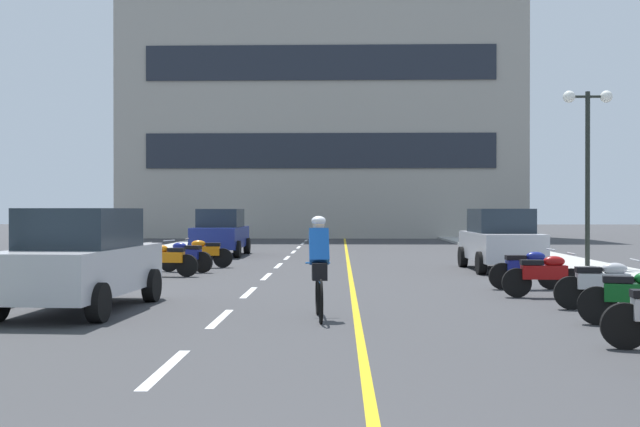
# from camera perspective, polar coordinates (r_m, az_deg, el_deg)

# --- Properties ---
(ground_plane) EXTENTS (140.00, 140.00, 0.00)m
(ground_plane) POSITION_cam_1_polar(r_m,az_deg,el_deg) (23.74, 1.56, -4.05)
(ground_plane) COLOR #38383A
(curb_left) EXTENTS (2.40, 72.00, 0.12)m
(curb_left) POSITION_cam_1_polar(r_m,az_deg,el_deg) (27.67, -13.56, -3.31)
(curb_left) COLOR #A8A8A3
(curb_left) RESTS_ON ground
(curb_right) EXTENTS (2.40, 72.00, 0.12)m
(curb_right) POSITION_cam_1_polar(r_m,az_deg,el_deg) (27.69, 16.65, -3.32)
(curb_right) COLOR #A8A8A3
(curb_right) RESTS_ON ground
(lane_dash_1) EXTENTS (0.14, 2.20, 0.01)m
(lane_dash_1) POSITION_cam_1_polar(r_m,az_deg,el_deg) (9.07, -11.32, -11.12)
(lane_dash_1) COLOR silver
(lane_dash_1) RESTS_ON ground
(lane_dash_2) EXTENTS (0.14, 2.20, 0.01)m
(lane_dash_2) POSITION_cam_1_polar(r_m,az_deg,el_deg) (12.95, -7.35, -7.67)
(lane_dash_2) COLOR silver
(lane_dash_2) RESTS_ON ground
(lane_dash_3) EXTENTS (0.14, 2.20, 0.01)m
(lane_dash_3) POSITION_cam_1_polar(r_m,az_deg,el_deg) (16.88, -5.26, -5.81)
(lane_dash_3) COLOR silver
(lane_dash_3) RESTS_ON ground
(lane_dash_4) EXTENTS (0.14, 2.20, 0.01)m
(lane_dash_4) POSITION_cam_1_polar(r_m,az_deg,el_deg) (20.84, -3.96, -4.65)
(lane_dash_4) COLOR silver
(lane_dash_4) RESTS_ON ground
(lane_dash_5) EXTENTS (0.14, 2.20, 0.01)m
(lane_dash_5) POSITION_cam_1_polar(r_m,az_deg,el_deg) (24.81, -3.08, -3.85)
(lane_dash_5) COLOR silver
(lane_dash_5) RESTS_ON ground
(lane_dash_6) EXTENTS (0.14, 2.20, 0.01)m
(lane_dash_6) POSITION_cam_1_polar(r_m,az_deg,el_deg) (28.79, -2.45, -3.28)
(lane_dash_6) COLOR silver
(lane_dash_6) RESTS_ON ground
(lane_dash_7) EXTENTS (0.14, 2.20, 0.01)m
(lane_dash_7) POSITION_cam_1_polar(r_m,az_deg,el_deg) (32.78, -1.96, -2.84)
(lane_dash_7) COLOR silver
(lane_dash_7) RESTS_ON ground
(lane_dash_8) EXTENTS (0.14, 2.20, 0.01)m
(lane_dash_8) POSITION_cam_1_polar(r_m,az_deg,el_deg) (36.77, -1.59, -2.50)
(lane_dash_8) COLOR silver
(lane_dash_8) RESTS_ON ground
(lane_dash_9) EXTENTS (0.14, 2.20, 0.01)m
(lane_dash_9) POSITION_cam_1_polar(r_m,az_deg,el_deg) (40.76, -1.29, -2.23)
(lane_dash_9) COLOR silver
(lane_dash_9) RESTS_ON ground
(lane_dash_10) EXTENTS (0.14, 2.20, 0.01)m
(lane_dash_10) POSITION_cam_1_polar(r_m,az_deg,el_deg) (44.75, -1.04, -2.00)
(lane_dash_10) COLOR silver
(lane_dash_10) RESTS_ON ground
(lane_dash_11) EXTENTS (0.14, 2.20, 0.01)m
(lane_dash_11) POSITION_cam_1_polar(r_m,az_deg,el_deg) (48.74, -0.83, -1.81)
(lane_dash_11) COLOR silver
(lane_dash_11) RESTS_ON ground
(centre_line_yellow) EXTENTS (0.12, 66.00, 0.01)m
(centre_line_yellow) POSITION_cam_1_polar(r_m,az_deg,el_deg) (26.73, 2.09, -3.55)
(centre_line_yellow) COLOR gold
(centre_line_yellow) RESTS_ON ground
(office_building) EXTENTS (25.69, 7.03, 18.08)m
(office_building) POSITION_cam_1_polar(r_m,az_deg,el_deg) (51.65, 0.12, 8.35)
(office_building) COLOR #9E998E
(office_building) RESTS_ON ground
(street_lamp_mid) EXTENTS (1.46, 0.36, 5.22)m
(street_lamp_mid) POSITION_cam_1_polar(r_m,az_deg,el_deg) (24.45, 19.11, 5.28)
(street_lamp_mid) COLOR black
(street_lamp_mid) RESTS_ON curb_right
(parked_car_near) EXTENTS (2.12, 4.29, 1.82)m
(parked_car_near) POSITION_cam_1_polar(r_m,az_deg,el_deg) (14.39, -17.18, -3.23)
(parked_car_near) COLOR black
(parked_car_near) RESTS_ON ground
(parked_car_mid) EXTENTS (1.99, 4.23, 1.82)m
(parked_car_mid) POSITION_cam_1_polar(r_m,az_deg,el_deg) (23.35, 13.13, -1.88)
(parked_car_mid) COLOR black
(parked_car_mid) RESTS_ON ground
(parked_car_far) EXTENTS (1.95, 4.21, 1.82)m
(parked_car_far) POSITION_cam_1_polar(r_m,az_deg,el_deg) (30.37, -7.33, -1.37)
(parked_car_far) COLOR black
(parked_car_far) RESTS_ON ground
(motorcycle_4) EXTENTS (1.66, 0.73, 0.92)m
(motorcycle_4) POSITION_cam_1_polar(r_m,az_deg,el_deg) (12.88, 22.25, -5.63)
(motorcycle_4) COLOR black
(motorcycle_4) RESTS_ON ground
(motorcycle_5) EXTENTS (1.70, 0.60, 0.92)m
(motorcycle_5) POSITION_cam_1_polar(r_m,az_deg,el_deg) (14.74, 20.15, -4.88)
(motorcycle_5) COLOR black
(motorcycle_5) RESTS_ON ground
(motorcycle_6) EXTENTS (1.70, 0.60, 0.92)m
(motorcycle_6) POSITION_cam_1_polar(r_m,az_deg,el_deg) (16.45, 16.21, -4.34)
(motorcycle_6) COLOR black
(motorcycle_6) RESTS_ON ground
(motorcycle_7) EXTENTS (1.70, 0.60, 0.92)m
(motorcycle_7) POSITION_cam_1_polar(r_m,az_deg,el_deg) (18.02, 15.01, -3.93)
(motorcycle_7) COLOR black
(motorcycle_7) RESTS_ON ground
(motorcycle_8) EXTENTS (1.70, 0.60, 0.92)m
(motorcycle_8) POSITION_cam_1_polar(r_m,az_deg,el_deg) (21.16, -11.22, -3.30)
(motorcycle_8) COLOR black
(motorcycle_8) RESTS_ON ground
(motorcycle_9) EXTENTS (1.64, 0.79, 0.92)m
(motorcycle_9) POSITION_cam_1_polar(r_m,az_deg,el_deg) (22.51, -9.89, -3.08)
(motorcycle_9) COLOR black
(motorcycle_9) RESTS_ON ground
(motorcycle_10) EXTENTS (1.70, 0.60, 0.92)m
(motorcycle_10) POSITION_cam_1_polar(r_m,az_deg,el_deg) (24.15, -8.50, -2.85)
(motorcycle_10) COLOR black
(motorcycle_10) RESTS_ON ground
(cyclist_rider) EXTENTS (0.42, 1.77, 1.71)m
(cyclist_rider) POSITION_cam_1_polar(r_m,az_deg,el_deg) (12.75, -0.07, -3.80)
(cyclist_rider) COLOR black
(cyclist_rider) RESTS_ON ground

